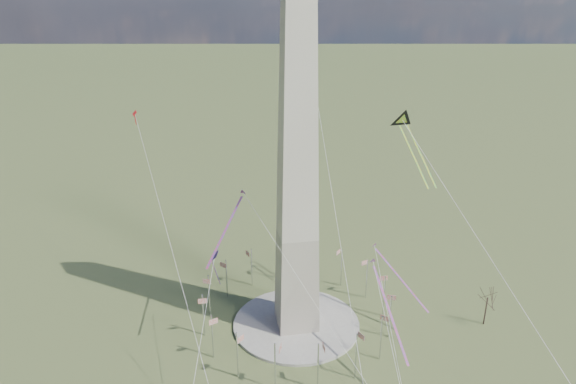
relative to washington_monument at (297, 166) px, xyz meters
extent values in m
plane|color=#3D542A|center=(0.00, 0.00, -47.95)|extent=(2000.00, 2000.00, 0.00)
cylinder|color=#B2AFA3|center=(0.00, 0.00, -47.55)|extent=(36.00, 36.00, 0.80)
cylinder|color=silver|center=(26.00, 0.00, -41.45)|extent=(0.36, 0.36, 13.00)
cube|color=#BA3618|center=(26.00, 1.30, -36.15)|extent=(2.40, 0.08, 1.50)
cylinder|color=silver|center=(24.02, 9.95, -41.45)|extent=(0.36, 0.36, 13.00)
cube|color=#BA3618|center=(23.52, 11.15, -36.15)|extent=(2.25, 0.99, 1.50)
cylinder|color=silver|center=(18.38, 18.38, -41.45)|extent=(0.36, 0.36, 13.00)
cube|color=#BA3618|center=(17.47, 19.30, -36.15)|extent=(1.75, 1.75, 1.50)
cylinder|color=silver|center=(9.95, 24.02, -41.45)|extent=(0.36, 0.36, 13.00)
cube|color=#BA3618|center=(8.75, 24.52, -36.15)|extent=(0.99, 2.25, 1.50)
cylinder|color=silver|center=(0.00, 26.00, -41.45)|extent=(0.36, 0.36, 13.00)
cube|color=#BA3618|center=(-1.30, 26.00, -36.15)|extent=(0.08, 2.40, 1.50)
cylinder|color=silver|center=(-9.95, 24.02, -41.45)|extent=(0.36, 0.36, 13.00)
cube|color=#BA3618|center=(-11.15, 23.52, -36.15)|extent=(0.99, 2.25, 1.50)
cylinder|color=silver|center=(-18.38, 18.38, -41.45)|extent=(0.36, 0.36, 13.00)
cube|color=#BA3618|center=(-19.30, 17.47, -36.15)|extent=(1.75, 1.75, 1.50)
cylinder|color=silver|center=(-24.02, 9.95, -41.45)|extent=(0.36, 0.36, 13.00)
cube|color=#BA3618|center=(-24.52, 8.75, -36.15)|extent=(2.25, 0.99, 1.50)
cylinder|color=silver|center=(-26.00, 0.00, -41.45)|extent=(0.36, 0.36, 13.00)
cube|color=#BA3618|center=(-26.00, -1.30, -36.15)|extent=(2.40, 0.08, 1.50)
cylinder|color=silver|center=(-24.02, -9.95, -41.45)|extent=(0.36, 0.36, 13.00)
cube|color=#BA3618|center=(-23.52, -11.15, -36.15)|extent=(2.25, 0.99, 1.50)
cylinder|color=silver|center=(-18.38, -18.38, -41.45)|extent=(0.36, 0.36, 13.00)
cube|color=#BA3618|center=(-17.47, -19.30, -36.15)|extent=(1.75, 1.75, 1.50)
cylinder|color=silver|center=(-9.95, -24.02, -41.45)|extent=(0.36, 0.36, 13.00)
cube|color=#BA3618|center=(-8.75, -24.52, -36.15)|extent=(0.99, 2.25, 1.50)
cylinder|color=silver|center=(0.00, -26.00, -41.45)|extent=(0.36, 0.36, 13.00)
cube|color=#BA3618|center=(1.30, -26.00, -36.15)|extent=(0.08, 2.40, 1.50)
cylinder|color=silver|center=(9.95, -24.02, -41.45)|extent=(0.36, 0.36, 13.00)
cube|color=#BA3618|center=(11.15, -23.52, -36.15)|extent=(0.99, 2.25, 1.50)
cylinder|color=silver|center=(18.38, -18.38, -41.45)|extent=(0.36, 0.36, 13.00)
cube|color=#BA3618|center=(19.30, -17.47, -36.15)|extent=(1.75, 1.75, 1.50)
cylinder|color=silver|center=(24.02, -9.95, -41.45)|extent=(0.36, 0.36, 13.00)
cube|color=#BA3618|center=(24.52, -8.75, -36.15)|extent=(2.25, 0.99, 1.50)
cylinder|color=#49332C|center=(53.09, -9.26, -43.54)|extent=(0.39, 0.39, 8.83)
cube|color=yellow|center=(34.57, 2.79, 0.11)|extent=(2.16, 17.79, 12.50)
cube|color=yellow|center=(32.30, 2.57, 0.11)|extent=(2.16, 17.79, 12.50)
cube|color=#301561|center=(-22.06, -1.28, -22.88)|extent=(2.43, 3.64, 2.79)
cube|color=red|center=(-22.06, -1.28, -27.49)|extent=(2.35, 2.98, 9.65)
cube|color=red|center=(18.67, -22.02, -31.48)|extent=(2.02, 22.17, 13.89)
cube|color=red|center=(-19.12, -2.15, -15.58)|extent=(11.06, 16.43, 12.06)
cube|color=red|center=(29.08, -3.92, -33.90)|extent=(10.50, 16.69, 12.02)
cube|color=red|center=(-42.77, 38.45, 6.97)|extent=(1.57, 1.56, 1.65)
cube|color=red|center=(-42.77, 38.45, 5.17)|extent=(0.32, 1.43, 3.78)
cube|color=silver|center=(12.83, 49.79, 28.11)|extent=(1.60, 1.53, 1.65)
cube|color=silver|center=(12.83, 49.79, 26.31)|extent=(0.30, 1.42, 3.77)
camera|label=1|loc=(-24.58, -121.18, 40.36)|focal=32.00mm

